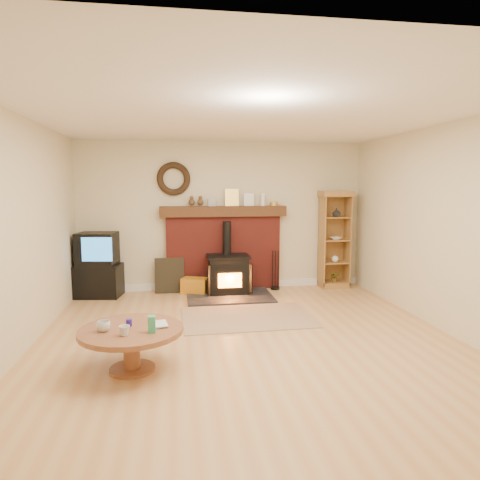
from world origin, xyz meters
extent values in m
plane|color=tan|center=(0.00, 0.00, 0.00)|extent=(5.50, 5.50, 0.00)
cube|color=beige|center=(0.00, 2.75, 1.30)|extent=(5.00, 0.02, 2.60)
cube|color=beige|center=(0.00, -2.75, 1.30)|extent=(5.00, 0.02, 2.60)
cube|color=beige|center=(-2.50, 0.00, 1.30)|extent=(0.02, 5.50, 2.60)
cube|color=beige|center=(2.50, 0.00, 1.30)|extent=(0.02, 5.50, 2.60)
cube|color=white|center=(0.00, 0.00, 2.60)|extent=(5.00, 5.50, 0.02)
cube|color=white|center=(0.00, 2.73, 0.06)|extent=(5.00, 0.04, 0.12)
torus|color=black|center=(-0.85, 2.69, 1.95)|extent=(0.57, 0.11, 0.57)
cube|color=maroon|center=(0.00, 2.67, 0.65)|extent=(2.00, 0.15, 1.30)
cube|color=#392112|center=(0.00, 2.64, 1.39)|extent=(2.20, 0.22, 0.18)
cube|color=#999999|center=(-0.20, 2.65, 1.55)|extent=(0.13, 0.05, 0.14)
cube|color=gold|center=(0.15, 2.67, 1.63)|extent=(0.24, 0.06, 0.30)
cube|color=white|center=(0.45, 2.67, 1.59)|extent=(0.18, 0.05, 0.22)
cylinder|color=white|center=(0.70, 2.65, 1.59)|extent=(0.08, 0.08, 0.22)
cylinder|color=gold|center=(0.90, 2.65, 1.51)|extent=(0.14, 0.14, 0.07)
cube|color=black|center=(0.03, 2.10, 0.01)|extent=(1.40, 1.00, 0.03)
cube|color=black|center=(0.03, 2.30, 0.33)|extent=(0.64, 0.46, 0.60)
cube|color=black|center=(0.03, 2.30, 0.65)|extent=(0.71, 0.51, 0.04)
cylinder|color=black|center=(0.03, 2.45, 0.95)|extent=(0.14, 0.14, 0.56)
cube|color=orange|center=(0.03, 2.06, 0.29)|extent=(0.39, 0.02, 0.24)
cube|color=black|center=(-0.26, 2.12, 0.31)|extent=(0.15, 0.21, 0.48)
cube|color=black|center=(0.33, 2.12, 0.31)|extent=(0.15, 0.21, 0.48)
cube|color=brown|center=(0.13, 0.94, 0.01)|extent=(1.81, 1.26, 0.01)
cube|color=black|center=(-2.12, 2.47, 0.27)|extent=(0.80, 0.61, 0.53)
cube|color=black|center=(-2.12, 2.47, 0.80)|extent=(0.67, 0.59, 0.53)
cube|color=#267BCB|center=(-2.08, 2.21, 0.83)|extent=(0.48, 0.09, 0.38)
cube|color=olive|center=(2.00, 2.53, 0.05)|extent=(0.50, 0.36, 0.10)
cube|color=olive|center=(2.00, 2.70, 0.84)|extent=(0.50, 0.02, 1.59)
cube|color=olive|center=(1.76, 2.53, 0.84)|extent=(0.02, 0.36, 1.59)
cube|color=olive|center=(2.24, 2.53, 0.84)|extent=(0.02, 0.36, 1.59)
cube|color=olive|center=(2.00, 2.53, 1.69)|extent=(0.56, 0.40, 0.10)
cube|color=olive|center=(2.00, 2.53, 0.45)|extent=(0.46, 0.32, 0.02)
cube|color=olive|center=(2.00, 2.53, 0.86)|extent=(0.46, 0.32, 0.02)
cube|color=olive|center=(2.00, 2.53, 1.27)|extent=(0.46, 0.32, 0.02)
imported|color=white|center=(2.00, 2.48, 1.36)|extent=(0.15, 0.15, 0.16)
imported|color=white|center=(2.00, 2.48, 0.90)|extent=(0.20, 0.20, 0.05)
sphere|color=white|center=(2.00, 2.48, 0.52)|extent=(0.12, 0.12, 0.12)
imported|color=#3A9B6D|center=(2.00, 2.48, 0.20)|extent=(0.17, 0.15, 0.19)
cube|color=gold|center=(-0.52, 2.40, 0.14)|extent=(0.50, 0.42, 0.27)
cube|color=black|center=(-0.95, 2.55, 0.30)|extent=(0.50, 0.13, 0.60)
cylinder|color=black|center=(0.90, 2.50, 0.02)|extent=(0.16, 0.16, 0.04)
cylinder|color=black|center=(0.85, 2.50, 0.35)|extent=(0.02, 0.02, 0.70)
cylinder|color=black|center=(0.90, 2.50, 0.35)|extent=(0.02, 0.02, 0.70)
cylinder|color=black|center=(0.95, 2.50, 0.35)|extent=(0.02, 0.02, 0.70)
cylinder|color=brown|center=(-1.28, -0.58, 0.01)|extent=(0.45, 0.45, 0.03)
cylinder|color=brown|center=(-1.28, -0.58, 0.20)|extent=(0.16, 0.16, 0.36)
cylinder|color=brown|center=(-1.28, -0.58, 0.41)|extent=(1.02, 1.02, 0.05)
imported|color=white|center=(-1.53, -0.64, 0.48)|extent=(0.13, 0.13, 0.10)
imported|color=white|center=(-1.32, -0.79, 0.48)|extent=(0.10, 0.10, 0.10)
imported|color=#4C331E|center=(-1.10, -0.55, 0.44)|extent=(0.17, 0.23, 0.02)
cylinder|color=navy|center=(-1.31, -0.51, 0.47)|extent=(0.06, 0.06, 0.07)
cube|color=#3A9B6D|center=(-1.07, -0.73, 0.51)|extent=(0.07, 0.07, 0.16)
camera|label=1|loc=(-0.82, -4.76, 1.82)|focal=32.00mm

